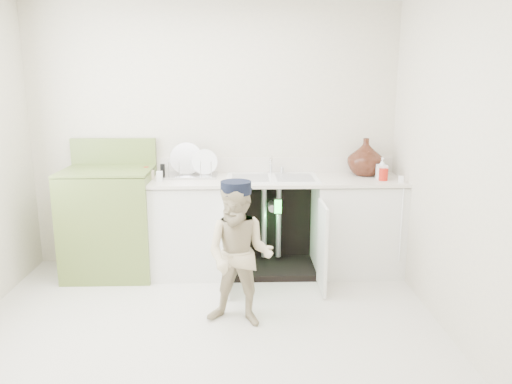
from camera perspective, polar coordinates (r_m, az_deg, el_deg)
The scene contains 5 objects.
ground at distance 3.78m, azimuth -5.76°, elevation -15.68°, with size 3.50×3.50×0.00m, color beige.
room_shell at distance 3.37m, azimuth -6.24°, elevation 3.36°, with size 6.00×5.50×1.26m.
counter_run at distance 4.72m, azimuth 2.24°, elevation -3.42°, with size 2.44×1.02×1.25m.
avocado_stove at distance 4.83m, azimuth -16.31°, elevation -3.14°, with size 0.80×0.65×1.25m.
repair_worker at distance 3.67m, azimuth -1.90°, elevation -7.14°, with size 0.67×0.99×1.09m.
Camera 1 is at (0.27, -3.31, 1.80)m, focal length 35.00 mm.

